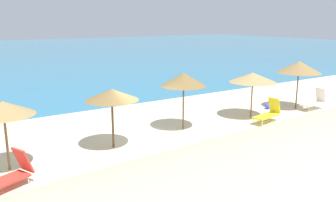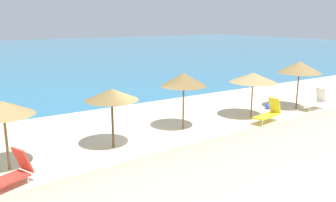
# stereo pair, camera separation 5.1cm
# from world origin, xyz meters

# --- Properties ---
(ground_plane) EXTENTS (160.00, 160.00, 0.00)m
(ground_plane) POSITION_xyz_m (0.00, 0.00, 0.00)
(ground_plane) COLOR beige
(dune_ridge) EXTENTS (47.11, 7.08, 2.35)m
(dune_ridge) POSITION_xyz_m (0.44, -7.22, 1.17)
(dune_ridge) COLOR beige
(dune_ridge) RESTS_ON ground_plane
(beach_umbrella_1) EXTENTS (2.08, 2.08, 2.45)m
(beach_umbrella_1) POSITION_xyz_m (-5.30, 0.32, 2.20)
(beach_umbrella_1) COLOR brown
(beach_umbrella_1) RESTS_ON ground_plane
(beach_umbrella_2) EXTENTS (2.14, 2.14, 2.44)m
(beach_umbrella_2) POSITION_xyz_m (-1.33, 0.37, 2.20)
(beach_umbrella_2) COLOR brown
(beach_umbrella_2) RESTS_ON ground_plane
(beach_umbrella_3) EXTENTS (2.14, 2.14, 2.71)m
(beach_umbrella_3) POSITION_xyz_m (2.52, 0.87, 2.39)
(beach_umbrella_3) COLOR brown
(beach_umbrella_3) RESTS_ON ground_plane
(beach_umbrella_4) EXTENTS (2.47, 2.47, 2.41)m
(beach_umbrella_4) POSITION_xyz_m (6.79, 0.57, 2.15)
(beach_umbrella_4) COLOR brown
(beach_umbrella_4) RESTS_ON ground_plane
(beach_umbrella_5) EXTENTS (2.49, 2.49, 2.79)m
(beach_umbrella_5) POSITION_xyz_m (10.38, 0.45, 2.45)
(beach_umbrella_5) COLOR brown
(beach_umbrella_5) RESTS_ON ground_plane
(lounge_chair_0) EXTENTS (1.56, 1.16, 1.16)m
(lounge_chair_0) POSITION_xyz_m (-5.39, -1.10, 0.45)
(lounge_chair_0) COLOR red
(lounge_chair_0) RESTS_ON ground_plane
(lounge_chair_1) EXTENTS (1.80, 0.87, 1.22)m
(lounge_chair_1) POSITION_xyz_m (6.80, -0.61, 0.50)
(lounge_chair_1) COLOR yellow
(lounge_chair_1) RESTS_ON ground_plane
(lounge_chair_3) EXTENTS (1.73, 0.64, 1.24)m
(lounge_chair_3) POSITION_xyz_m (11.12, -0.28, 0.49)
(lounge_chair_3) COLOR white
(lounge_chair_3) RESTS_ON ground_plane
(beach_ball) EXTENTS (0.33, 0.33, 0.33)m
(beach_ball) POSITION_xyz_m (8.88, 1.26, 0.16)
(beach_ball) COLOR blue
(beach_ball) RESTS_ON ground_plane
(cooler_box) EXTENTS (0.62, 0.58, 0.39)m
(cooler_box) POSITION_xyz_m (3.32, -2.57, 0.19)
(cooler_box) COLOR white
(cooler_box) RESTS_ON ground_plane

